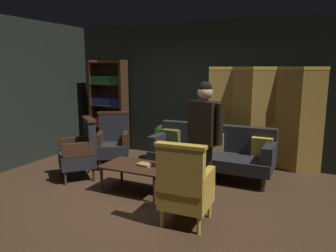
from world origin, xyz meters
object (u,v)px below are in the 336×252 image
Objects in this scene: armchair_gilt_accent at (185,186)px; armchair_wing_right at (113,141)px; bookshelf at (109,104)px; book_tan_leather at (144,165)px; standing_figure at (204,132)px; coffee_table at (136,168)px; folding_screen at (263,117)px; velvet_couch at (212,150)px; potted_plant at (164,140)px; armchair_wing_left at (81,150)px.

armchair_wing_right is at bearing 143.33° from armchair_gilt_accent.
bookshelf is 4.00m from armchair_gilt_accent.
standing_figure is at bearing -0.49° from book_tan_leather.
standing_figure is 8.09× the size of book_tan_leather.
standing_figure is at bearing 1.11° from coffee_table.
armchair_gilt_accent is at bearing -90.05° from standing_figure.
bookshelf is (-3.42, -0.06, 0.07)m from folding_screen.
armchair_gilt_accent is (0.26, -1.89, 0.04)m from velvet_couch.
book_tan_leather is at bearing -37.21° from armchair_wing_right.
book_tan_leather is at bearing -124.88° from folding_screen.
book_tan_leather is at bearing -73.43° from potted_plant.
bookshelf is at bearing 146.53° from standing_figure.
folding_screen is 2.01× the size of armchair_wing_left.
folding_screen is 2.62m from coffee_table.
folding_screen reaches higher than armchair_wing_right.
armchair_gilt_accent reaches higher than velvet_couch.
coffee_table is 1.19m from armchair_wing_left.
standing_figure is at bearing -23.18° from armchair_wing_right.
armchair_wing_right is 1.50m from book_tan_leather.
bookshelf is 1.97× the size of armchair_wing_right.
armchair_gilt_accent and armchair_wing_left have the same top height.
bookshelf is 2.86m from velvet_couch.
folding_screen is 3.35m from armchair_wing_left.
velvet_couch is 2.04× the size of armchair_wing_left.
bookshelf is 9.74× the size of book_tan_leather.
velvet_couch is 2.28m from armchair_wing_left.
folding_screen is at bearing 53.15° from coffee_table.
coffee_table is 1.34× the size of potted_plant.
standing_figure is at bearing -49.60° from potted_plant.
armchair_gilt_accent is (1.07, -0.65, 0.12)m from coffee_table.
velvet_couch is (2.70, -0.74, -0.60)m from bookshelf.
velvet_couch is 1.25× the size of standing_figure.
coffee_table is (1.89, -1.98, -0.68)m from bookshelf.
armchair_wing_left reaches higher than potted_plant.
bookshelf is at bearing 136.00° from book_tan_leather.
folding_screen is 1.20m from velvet_couch.
potted_plant is 3.54× the size of book_tan_leather.
folding_screen is at bearing 1.05° from bookshelf.
standing_figure is at bearing -33.47° from bookshelf.
potted_plant is at bearing 121.33° from armchair_gilt_accent.
armchair_wing_right is (-2.59, -1.10, -0.50)m from folding_screen.
bookshelf is 2.82m from coffee_table.
velvet_couch is 1.37m from standing_figure.
folding_screen is 3.42m from bookshelf.
potted_plant is at bearing 157.87° from velvet_couch.
armchair_wing_left is (0.71, -1.85, -0.57)m from bookshelf.
folding_screen is 2.86m from armchair_wing_right.
folding_screen is at bearing 77.16° from standing_figure.
potted_plant is (0.80, 1.59, -0.06)m from armchair_wing_left.
book_tan_leather reaches higher than coffee_table.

